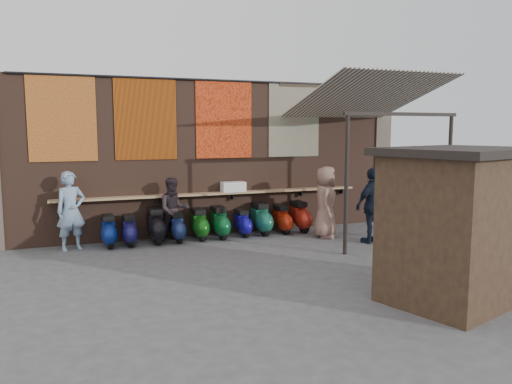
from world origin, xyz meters
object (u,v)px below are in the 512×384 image
Objects in this scene: scooter_stool_5 at (220,223)px; diner_left at (71,211)px; scooter_stool_9 at (300,217)px; shopper_navy at (373,206)px; scooter_stool_8 at (282,219)px; shopper_tan at (326,202)px; scooter_stool_0 at (109,231)px; scooter_stool_1 at (129,230)px; scooter_stool_4 at (199,224)px; scooter_stool_2 at (156,226)px; market_stall at (457,229)px; diner_right at (174,210)px; scooter_stool_6 at (243,223)px; shopper_grey at (386,210)px; scooter_stool_3 at (177,227)px; scooter_stool_7 at (261,219)px; shelf_box at (233,187)px.

scooter_stool_5 is 3.55m from diner_left.
shopper_navy reaches higher than scooter_stool_9.
scooter_stool_5 is at bearing -178.90° from scooter_stool_8.
shopper_navy reaches higher than shopper_tan.
scooter_stool_0 is at bearing 179.05° from scooter_stool_5.
scooter_stool_4 is (1.71, 0.02, 0.03)m from scooter_stool_1.
scooter_stool_2 is at bearing 0.60° from scooter_stool_0.
shopper_tan reaches higher than scooter_stool_1.
scooter_stool_0 is 7.66m from market_stall.
diner_right is (0.44, -0.03, 0.37)m from scooter_stool_2.
scooter_stool_0 is 0.49× the size of diner_right.
scooter_stool_6 is at bearing -46.01° from shopper_navy.
scooter_stool_6 is 0.39× the size of shopper_navy.
scooter_stool_5 is (0.52, -0.04, 0.01)m from scooter_stool_4.
scooter_stool_8 is 0.53m from scooter_stool_9.
shopper_grey is at bearing -23.37° from scooter_stool_4.
scooter_stool_1 is at bearing -179.71° from scooter_stool_8.
scooter_stool_2 reaches higher than scooter_stool_0.
shopper_tan is at bearing -16.47° from scooter_stool_4.
scooter_stool_4 is at bearing 0.74° from scooter_stool_1.
shopper_navy is at bearing 56.82° from market_stall.
scooter_stool_2 is at bearing 174.61° from scooter_stool_3.
scooter_stool_1 is 0.48× the size of diner_right.
diner_right is (1.55, -0.02, 0.42)m from scooter_stool_0.
scooter_stool_8 is at bearing -0.06° from scooter_stool_4.
shopper_grey reaches higher than scooter_stool_6.
shopper_grey is 0.86× the size of shopper_tan.
scooter_stool_9 is 3.45m from diner_right.
scooter_stool_7 is at bearing 9.08° from shopper_grey.
scooter_stool_0 is 2.70m from scooter_stool_5.
scooter_stool_4 is 4.64m from shopper_grey.
scooter_stool_7 reaches higher than scooter_stool_8.
scooter_stool_4 is 4.30m from shopper_navy.
scooter_stool_5 is 1.17× the size of scooter_stool_6.
scooter_stool_9 is at bearing -8.88° from shelf_box.
scooter_stool_7 reaches higher than scooter_stool_9.
shelf_box is at bearing 9.35° from diner_right.
scooter_stool_6 is 3.31m from shopper_navy.
scooter_stool_9 is at bearing 1.03° from scooter_stool_8.
shopper_tan is (-0.77, 0.96, -0.00)m from shopper_navy.
scooter_stool_7 is at bearing 82.86° from market_stall.
scooter_stool_4 is 6.48m from market_stall.
shopper_tan reaches higher than scooter_stool_4.
shelf_box is 1.03m from scooter_stool_5.
diner_right is at bearing 102.62° from market_stall.
scooter_stool_9 is at bearing -18.28° from diner_left.
shopper_grey is at bearing -42.74° from scooter_stool_8.
scooter_stool_0 is 0.97m from diner_left.
scooter_stool_8 is at bearing 0.51° from scooter_stool_3.
scooter_stool_4 is 1.06× the size of scooter_stool_8.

